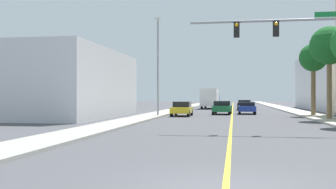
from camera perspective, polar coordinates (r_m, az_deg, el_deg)
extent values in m
plane|color=#47474C|center=(50.56, 9.16, -2.43)|extent=(192.00, 192.00, 0.00)
cube|color=#9E9B93|center=(51.16, 0.56, -2.32)|extent=(2.54, 168.00, 0.15)
cube|color=#B2ADA3|center=(51.11, 17.77, -2.31)|extent=(2.54, 168.00, 0.15)
cube|color=yellow|center=(50.56, 9.16, -2.43)|extent=(0.16, 144.00, 0.01)
cube|color=silver|center=(39.87, -17.86, 1.44)|extent=(14.64, 17.53, 6.21)
cylinder|color=gray|center=(22.74, 14.75, 10.15)|extent=(9.00, 0.14, 0.14)
cube|color=black|center=(22.68, 15.13, 9.03)|extent=(0.32, 0.24, 0.84)
sphere|color=orange|center=(22.59, 15.17, 9.71)|extent=(0.20, 0.20, 0.20)
cube|color=black|center=(22.57, 9.75, 9.07)|extent=(0.32, 0.24, 0.84)
sphere|color=orange|center=(22.47, 9.75, 9.75)|extent=(0.20, 0.20, 0.20)
cube|color=#147233|center=(23.20, 21.52, 10.58)|extent=(1.10, 0.04, 0.28)
cylinder|color=gray|center=(37.65, -1.47, 3.85)|extent=(0.16, 0.16, 8.95)
cube|color=beige|center=(38.25, -1.47, 10.77)|extent=(0.56, 0.28, 0.20)
cylinder|color=brown|center=(34.58, 22.00, 1.67)|extent=(0.39, 0.39, 5.87)
sphere|color=#195B23|center=(34.80, 21.99, 6.50)|extent=(3.09, 3.09, 3.09)
cone|color=#195B23|center=(35.63, 21.43, 6.02)|extent=(1.40, 0.62, 1.51)
cone|color=#195B23|center=(34.45, 20.54, 6.23)|extent=(0.62, 1.59, 1.37)
cone|color=#195B23|center=(33.85, 22.07, 6.35)|extent=(1.50, 0.65, 1.59)
cylinder|color=brown|center=(41.18, 20.00, 1.13)|extent=(0.43, 0.43, 5.54)
sphere|color=#195B23|center=(41.34, 20.00, 4.97)|extent=(2.70, 2.70, 2.70)
cone|color=#195B23|center=(41.42, 21.11, 4.69)|extent=(0.52, 1.42, 1.47)
cone|color=#195B23|center=(42.10, 19.70, 4.61)|extent=(1.34, 0.55, 1.23)
cone|color=#195B23|center=(41.24, 18.88, 4.70)|extent=(0.53, 1.53, 1.27)
cone|color=#195B23|center=(40.51, 20.01, 4.79)|extent=(1.34, 0.66, 1.01)
cube|color=#1E389E|center=(44.22, 11.19, -1.97)|extent=(1.83, 3.95, 0.56)
cube|color=black|center=(43.95, 11.20, -1.34)|extent=(1.60, 1.72, 0.42)
cylinder|color=black|center=(45.63, 10.14, -2.27)|extent=(0.22, 0.64, 0.64)
cylinder|color=black|center=(45.67, 12.15, -2.26)|extent=(0.22, 0.64, 0.64)
cylinder|color=black|center=(42.79, 10.17, -2.40)|extent=(0.22, 0.64, 0.64)
cylinder|color=black|center=(42.84, 12.31, -2.40)|extent=(0.22, 0.64, 0.64)
cube|color=#196638|center=(43.07, 7.73, -1.99)|extent=(2.03, 4.17, 0.60)
cube|color=black|center=(42.85, 7.71, -1.26)|extent=(1.70, 1.85, 0.51)
cylinder|color=black|center=(44.64, 6.82, -2.32)|extent=(0.25, 0.65, 0.64)
cylinder|color=black|center=(44.52, 8.93, -2.32)|extent=(0.25, 0.65, 0.64)
cylinder|color=black|center=(41.67, 6.45, -2.47)|extent=(0.25, 0.65, 0.64)
cylinder|color=black|center=(41.54, 8.71, -2.47)|extent=(0.25, 0.65, 0.64)
cube|color=gold|center=(38.93, 2.00, -2.21)|extent=(1.80, 3.98, 0.57)
cube|color=black|center=(39.03, 2.02, -1.40)|extent=(1.58, 1.97, 0.53)
cylinder|color=black|center=(37.42, 2.93, -2.72)|extent=(0.22, 0.64, 0.64)
cylinder|color=black|center=(37.64, 0.51, -2.71)|extent=(0.22, 0.64, 0.64)
cylinder|color=black|center=(40.28, 3.39, -2.55)|extent=(0.22, 0.64, 0.64)
cylinder|color=black|center=(40.48, 1.14, -2.53)|extent=(0.22, 0.64, 0.64)
cube|color=black|center=(56.54, 10.84, -1.52)|extent=(2.01, 3.92, 0.68)
cube|color=black|center=(56.48, 10.84, -0.98)|extent=(1.72, 2.01, 0.40)
cylinder|color=black|center=(57.94, 10.03, -1.83)|extent=(0.24, 0.65, 0.64)
cylinder|color=black|center=(57.92, 11.68, -1.83)|extent=(0.24, 0.65, 0.64)
cylinder|color=black|center=(55.19, 9.96, -1.91)|extent=(0.24, 0.65, 0.64)
cylinder|color=black|center=(55.17, 11.70, -1.91)|extent=(0.24, 0.65, 0.64)
cube|color=#194799|center=(65.64, 6.27, -0.83)|extent=(2.46, 2.52, 1.60)
cube|color=silver|center=(61.24, 5.96, -0.40)|extent=(2.54, 6.40, 2.61)
cylinder|color=black|center=(65.74, 5.36, -1.52)|extent=(0.30, 0.91, 0.90)
cylinder|color=black|center=(65.58, 7.19, -1.53)|extent=(0.30, 0.91, 0.90)
cylinder|color=black|center=(59.77, 4.83, -1.66)|extent=(0.30, 0.91, 0.90)
cylinder|color=black|center=(59.60, 6.84, -1.66)|extent=(0.30, 0.91, 0.90)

